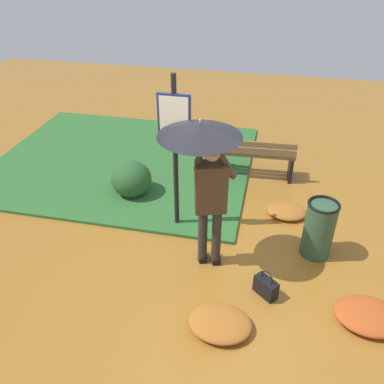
{
  "coord_description": "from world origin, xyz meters",
  "views": [
    {
      "loc": [
        -0.44,
        3.83,
        3.71
      ],
      "look_at": [
        0.5,
        -0.49,
        0.85
      ],
      "focal_mm": 37.37,
      "sensor_mm": 36.0,
      "label": 1
    }
  ],
  "objects_px": {
    "person_with_umbrella": "(205,159)",
    "info_sign_post": "(175,138)",
    "park_bench": "(255,156)",
    "trash_bin": "(319,229)",
    "handbag": "(266,287)"
  },
  "relations": [
    {
      "from": "person_with_umbrella",
      "to": "info_sign_post",
      "type": "height_order",
      "value": "info_sign_post"
    },
    {
      "from": "handbag",
      "to": "trash_bin",
      "type": "xyz_separation_m",
      "value": [
        -0.62,
        -0.91,
        0.29
      ]
    },
    {
      "from": "park_bench",
      "to": "trash_bin",
      "type": "bearing_deg",
      "value": 117.63
    },
    {
      "from": "handbag",
      "to": "info_sign_post",
      "type": "bearing_deg",
      "value": -38.88
    },
    {
      "from": "person_with_umbrella",
      "to": "info_sign_post",
      "type": "relative_size",
      "value": 0.89
    },
    {
      "from": "handbag",
      "to": "park_bench",
      "type": "height_order",
      "value": "park_bench"
    },
    {
      "from": "info_sign_post",
      "to": "park_bench",
      "type": "xyz_separation_m",
      "value": [
        -1.0,
        -1.71,
        -1.04
      ]
    },
    {
      "from": "person_with_umbrella",
      "to": "info_sign_post",
      "type": "bearing_deg",
      "value": -52.78
    },
    {
      "from": "park_bench",
      "to": "trash_bin",
      "type": "xyz_separation_m",
      "value": [
        -1.01,
        1.92,
        0.02
      ]
    },
    {
      "from": "handbag",
      "to": "park_bench",
      "type": "bearing_deg",
      "value": -82.15
    },
    {
      "from": "trash_bin",
      "to": "park_bench",
      "type": "bearing_deg",
      "value": -62.37
    },
    {
      "from": "info_sign_post",
      "to": "trash_bin",
      "type": "height_order",
      "value": "info_sign_post"
    },
    {
      "from": "info_sign_post",
      "to": "trash_bin",
      "type": "xyz_separation_m",
      "value": [
        -2.01,
        0.21,
        -1.03
      ]
    },
    {
      "from": "trash_bin",
      "to": "info_sign_post",
      "type": "bearing_deg",
      "value": -6.07
    },
    {
      "from": "person_with_umbrella",
      "to": "info_sign_post",
      "type": "xyz_separation_m",
      "value": [
        0.54,
        -0.71,
        -0.11
      ]
    }
  ]
}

